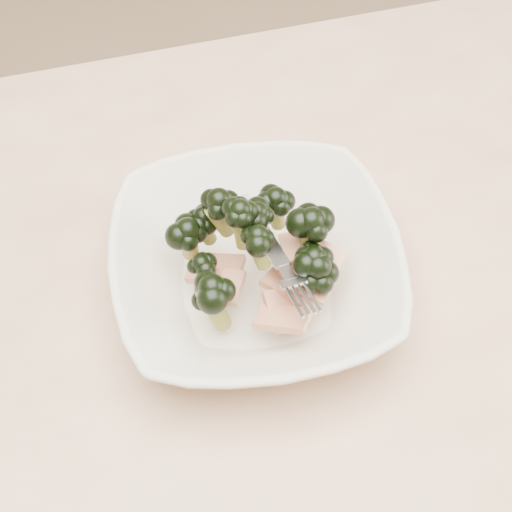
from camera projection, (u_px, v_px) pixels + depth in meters
name	position (u px, v px, depth m)	size (l,w,h in m)	color
dining_table	(211.00, 387.00, 0.71)	(1.20, 0.80, 0.75)	tan
broccoli_dish	(256.00, 265.00, 0.63)	(0.28, 0.28, 0.12)	beige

